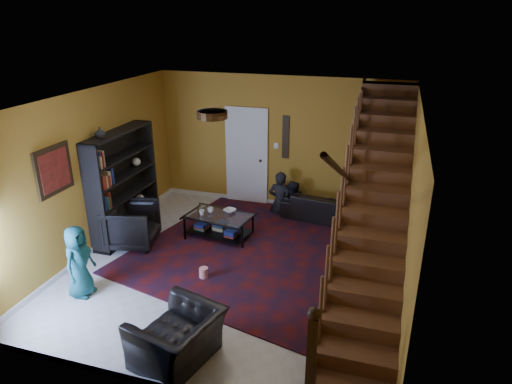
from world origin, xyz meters
TOP-DOWN VIEW (x-y plane):
  - floor at (0.00, 0.00)m, footprint 5.50×5.50m
  - room at (-1.33, 1.33)m, footprint 5.50×5.50m
  - staircase at (2.12, -0.00)m, footprint 0.95×5.02m
  - bookshelf at (-2.40, 0.60)m, footprint 0.35×1.80m
  - door at (-0.70, 2.73)m, footprint 0.82×0.05m
  - framed_picture at (-2.57, -0.90)m, footprint 0.04×0.74m
  - wall_hanging at (0.15, 2.73)m, footprint 0.14×0.03m
  - ceiling_fixture at (0.00, -0.80)m, footprint 0.40×0.40m
  - rug at (0.24, 0.85)m, footprint 4.81×5.23m
  - sofa at (1.19, 2.30)m, footprint 1.95×0.98m
  - armchair_left at (-2.05, 0.19)m, footprint 1.05×1.03m
  - armchair_right at (0.05, -2.25)m, footprint 1.09×1.19m
  - person_adult_a at (0.15, 2.35)m, footprint 0.50×0.33m
  - person_adult_b at (0.41, 2.35)m, footprint 0.62×0.50m
  - person_child at (-1.95, -1.41)m, footprint 0.37×0.56m
  - coffee_table at (-0.66, 0.94)m, footprint 1.28×0.87m
  - cup_a at (-0.86, 1.02)m, footprint 0.14×0.14m
  - cup_b at (-0.97, 0.86)m, footprint 0.14×0.14m
  - bowl at (-0.52, 1.13)m, footprint 0.29×0.29m
  - vase at (-2.41, 0.10)m, footprint 0.18×0.18m
  - popcorn_bucket at (-0.38, -0.47)m, footprint 0.16×0.16m

SIDE VIEW (x-z plane):
  - floor at x=0.00m, z-range 0.00..0.00m
  - rug at x=0.24m, z-range 0.00..0.02m
  - room at x=-1.33m, z-range -2.70..2.80m
  - popcorn_bucket at x=-0.38m, z-range 0.02..0.19m
  - person_adult_b at x=0.41m, z-range -0.45..0.74m
  - person_adult_a at x=0.15m, z-range -0.45..0.92m
  - coffee_table at x=-0.66m, z-range 0.03..0.49m
  - sofa at x=1.19m, z-range 0.00..0.55m
  - armchair_right at x=0.05m, z-range 0.00..0.65m
  - armchair_left at x=-2.05m, z-range 0.00..0.79m
  - bowl at x=-0.52m, z-range 0.45..0.51m
  - cup_a at x=-0.86m, z-range 0.45..0.55m
  - cup_b at x=-0.97m, z-range 0.45..0.55m
  - person_child at x=-1.95m, z-range 0.00..1.13m
  - bookshelf at x=-2.40m, z-range -0.04..1.96m
  - door at x=-0.70m, z-range 0.00..2.05m
  - staircase at x=2.12m, z-range -0.19..2.99m
  - wall_hanging at x=0.15m, z-range 1.10..2.00m
  - framed_picture at x=-2.57m, z-range 1.38..2.12m
  - vase at x=-2.41m, z-range 2.00..2.19m
  - ceiling_fixture at x=0.00m, z-range 2.69..2.79m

